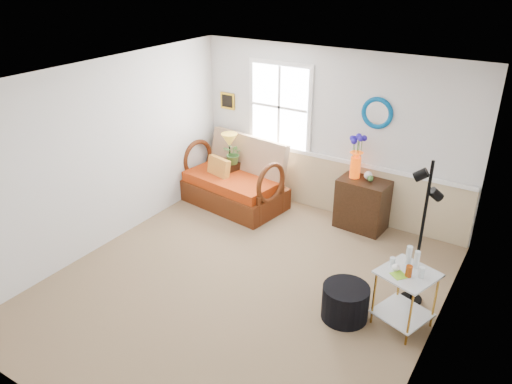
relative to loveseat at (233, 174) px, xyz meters
The scene contains 19 objects.
floor 2.39m from the loveseat, 52.95° to the right, with size 4.50×5.00×0.01m, color #836B54.
ceiling 3.10m from the loveseat, 52.95° to the right, with size 4.50×5.00×0.01m, color white.
walls 2.44m from the loveseat, 52.95° to the right, with size 4.51×5.01×2.60m.
wainscot 1.54m from the loveseat, 24.08° to the left, with size 4.46×0.02×0.90m, color tan.
chair_rail 1.57m from the loveseat, 23.74° to the left, with size 4.46×0.04×0.06m, color white.
window 1.32m from the loveseat, 50.92° to the left, with size 1.14×0.06×1.44m, color white, non-canonical shape.
picture 1.29m from the loveseat, 129.73° to the left, with size 0.28×0.03×0.28m, color #C08F1C.
mirror 2.50m from the loveseat, 16.59° to the left, with size 0.47×0.47×0.07m, color #0468B5.
loveseat is the anchor object (origin of this frame).
throw_pillow 0.25m from the loveseat, 158.76° to the right, with size 0.44×0.11×0.44m, color orange, non-canonical shape.
lamp_stand 0.40m from the loveseat, 139.20° to the left, with size 0.36×0.36×0.64m, color #321B0F, non-canonical shape.
table_lamp 0.46m from the loveseat, 134.51° to the left, with size 0.27×0.27×0.49m, color gold, non-canonical shape.
potted_plant 0.31m from the loveseat, 120.86° to the left, with size 0.33×0.36×0.28m, color #447736.
cabinet 2.14m from the loveseat, 10.29° to the left, with size 0.73×0.47×0.78m, color #321B0F, non-canonical shape.
flower_vase 2.05m from the loveseat, 12.24° to the left, with size 0.20×0.20×0.67m, color #D63F05, non-canonical shape.
side_table 3.65m from the loveseat, 24.34° to the right, with size 0.55×0.55×0.70m, color #A27123, non-canonical shape.
tabletop_items 3.62m from the loveseat, 24.11° to the right, with size 0.37×0.37×0.22m, color silver, non-canonical shape.
floor_lamp 3.46m from the loveseat, 16.89° to the right, with size 0.26×0.26×1.82m, color black, non-canonical shape.
ottoman 3.25m from the loveseat, 32.28° to the right, with size 0.54×0.54×0.41m, color black.
Camera 1 is at (2.91, -4.30, 3.79)m, focal length 35.00 mm.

